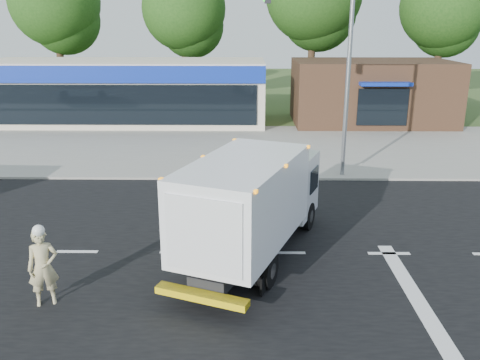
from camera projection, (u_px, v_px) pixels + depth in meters
The scene contains 11 objects.
ground at pixel (284, 253), 14.61m from camera, with size 120.00×120.00×0.00m, color #385123.
road_asphalt at pixel (284, 253), 14.61m from camera, with size 60.00×14.00×0.02m, color black.
sidewalk at pixel (271, 171), 22.42m from camera, with size 60.00×2.40×0.12m, color gray.
parking_apron at pixel (267, 142), 27.97m from camera, with size 60.00×9.00×0.02m, color gray.
lane_markings at pixel (340, 275), 13.30m from camera, with size 55.20×7.00×0.01m.
ems_box_truck at pixel (253, 199), 13.84m from camera, with size 4.47×7.17×3.05m.
emergency_worker at pixel (43, 266), 11.72m from camera, with size 0.81×0.68×2.00m.
retail_strip_mall at pixel (126, 91), 33.14m from camera, with size 18.00×6.20×4.00m.
brown_storefront at pixel (371, 92), 32.99m from camera, with size 10.00×6.70×4.00m.
traffic_signal_pole at pixel (333, 59), 20.36m from camera, with size 3.51×0.25×8.00m.
background_trees at pixel (250, 8), 39.29m from camera, with size 36.77×7.39×12.10m.
Camera 1 is at (-1.10, -13.33, 6.38)m, focal length 38.00 mm.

